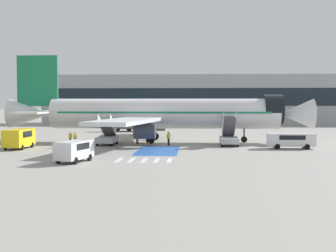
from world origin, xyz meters
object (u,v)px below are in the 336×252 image
(ground_crew_2, at_px, (137,137))
(ground_crew_3, at_px, (70,137))
(boarding_stairs_forward, at_px, (229,137))
(service_van_1, at_px, (291,139))
(service_van_2, at_px, (74,149))
(service_van_0, at_px, (19,137))
(airliner, at_px, (159,114))
(ground_crew_0, at_px, (75,138))
(traffic_cone_0, at_px, (63,146))
(ground_crew_1, at_px, (169,137))
(traffic_cone_1, at_px, (149,144))
(boarding_stairs_aft, at_px, (107,137))
(fuel_tanker, at_px, (133,121))
(terminal_building, at_px, (211,100))

(ground_crew_2, height_order, ground_crew_3, ground_crew_2)
(boarding_stairs_forward, distance_m, service_van_1, 7.83)
(service_van_2, bearing_deg, service_van_0, -35.29)
(service_van_1, bearing_deg, service_van_2, -57.93)
(airliner, relative_size, ground_crew_0, 24.67)
(ground_crew_2, distance_m, traffic_cone_0, 10.12)
(airliner, distance_m, service_van_1, 18.34)
(ground_crew_1, height_order, traffic_cone_1, ground_crew_1)
(service_van_0, relative_size, service_van_2, 1.11)
(boarding_stairs_aft, distance_m, ground_crew_2, 3.89)
(boarding_stairs_forward, xyz_separation_m, ground_crew_3, (-20.40, 0.61, -0.13))
(traffic_cone_0, bearing_deg, service_van_0, -174.57)
(boarding_stairs_forward, height_order, ground_crew_2, boarding_stairs_forward)
(ground_crew_0, bearing_deg, fuel_tanker, 9.83)
(ground_crew_3, height_order, traffic_cone_0, ground_crew_3)
(ground_crew_1, bearing_deg, service_van_1, -57.98)
(boarding_stairs_forward, distance_m, service_van_2, 22.93)
(fuel_tanker, xyz_separation_m, ground_crew_0, (-3.61, -28.37, -0.90))
(fuel_tanker, xyz_separation_m, service_van_2, (0.63, -45.02, -0.70))
(ground_crew_3, bearing_deg, service_van_2, 146.25)
(ground_crew_2, xyz_separation_m, terminal_building, (11.60, 59.00, 5.12))
(airliner, height_order, service_van_2, airliner)
(ground_crew_0, bearing_deg, ground_crew_2, -60.59)
(airliner, bearing_deg, boarding_stairs_aft, -53.76)
(boarding_stairs_forward, height_order, traffic_cone_0, boarding_stairs_forward)
(service_van_1, relative_size, service_van_2, 1.20)
(service_van_2, xyz_separation_m, ground_crew_2, (3.53, 18.35, -0.19))
(ground_crew_2, bearing_deg, ground_crew_0, -153.47)
(traffic_cone_1, bearing_deg, ground_crew_2, 128.05)
(ground_crew_0, height_order, ground_crew_2, ground_crew_2)
(service_van_2, distance_m, traffic_cone_0, 13.00)
(airliner, relative_size, service_van_1, 7.59)
(ground_crew_2, bearing_deg, boarding_stairs_aft, -150.17)
(terminal_building, bearing_deg, service_van_2, -101.07)
(boarding_stairs_aft, bearing_deg, ground_crew_1, -3.05)
(service_van_1, xyz_separation_m, terminal_building, (-7.11, 63.79, 5.01))
(ground_crew_0, relative_size, ground_crew_2, 0.99)
(traffic_cone_1, bearing_deg, boarding_stairs_aft, 168.45)
(ground_crew_2, height_order, terminal_building, terminal_building)
(service_van_1, relative_size, ground_crew_3, 3.43)
(boarding_stairs_aft, bearing_deg, service_van_2, -88.63)
(service_van_2, relative_size, ground_crew_3, 2.86)
(fuel_tanker, relative_size, ground_crew_3, 5.53)
(ground_crew_0, bearing_deg, ground_crew_3, 56.80)
(airliner, bearing_deg, service_van_0, -56.54)
(ground_crew_2, bearing_deg, ground_crew_3, -161.70)
(service_van_2, xyz_separation_m, ground_crew_3, (-5.14, 17.73, -0.25))
(airliner, xyz_separation_m, terminal_building, (9.03, 55.53, 2.21))
(ground_crew_3, bearing_deg, ground_crew_0, 169.78)
(ground_crew_1, distance_m, ground_crew_3, 12.86)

